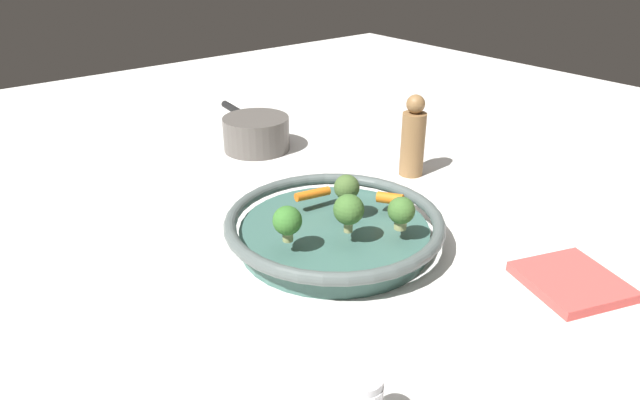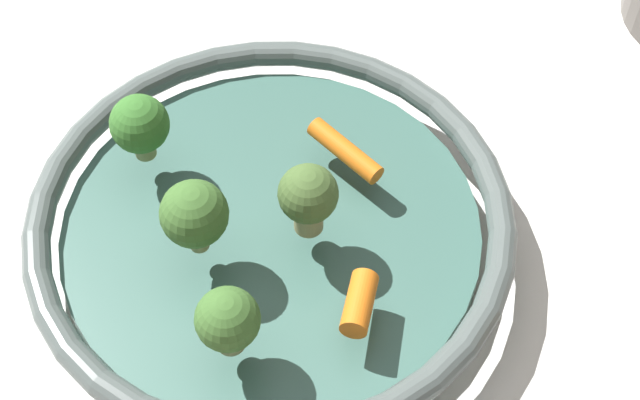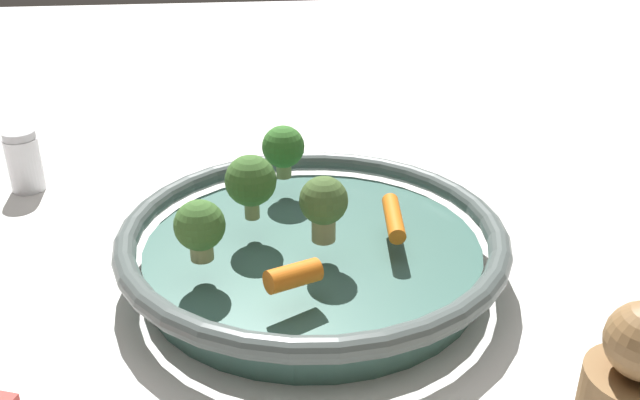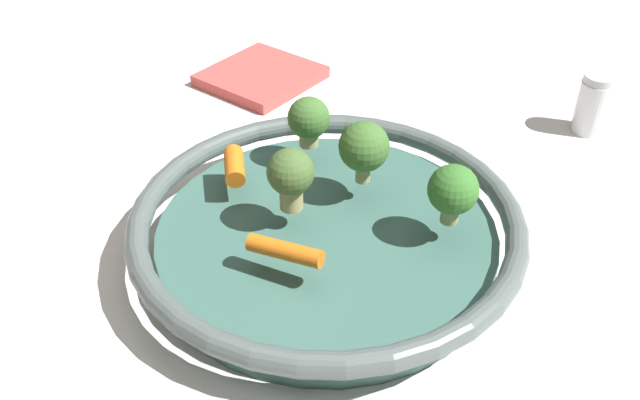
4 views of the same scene
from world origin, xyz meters
name	(u,v)px [view 4 (image 4 of 4)]	position (x,y,z in m)	size (l,w,h in m)	color
ground_plane	(326,256)	(0.00, 0.00, 0.00)	(2.56, 2.56, 0.00)	silver
serving_bowl	(326,232)	(0.00, 0.00, 0.03)	(0.33, 0.33, 0.05)	#3D665B
baby_carrot_left	(234,166)	(0.02, 0.09, 0.06)	(0.02, 0.02, 0.04)	orange
baby_carrot_center	(285,251)	(-0.07, 0.01, 0.06)	(0.01, 0.01, 0.06)	orange
broccoli_floret_mid	(364,147)	(0.05, -0.02, 0.08)	(0.04, 0.04, 0.06)	tan
broccoli_floret_small	(453,191)	(0.02, -0.10, 0.08)	(0.04, 0.04, 0.05)	#9AA666
broccoli_floret_large	(291,175)	(-0.01, 0.03, 0.08)	(0.04, 0.04, 0.05)	tan
broccoli_floret_edge	(309,119)	(0.09, 0.05, 0.08)	(0.04, 0.04, 0.05)	tan
salt_shaker	(594,104)	(0.29, -0.21, 0.03)	(0.04, 0.04, 0.07)	white
dish_towel	(261,76)	(0.28, 0.18, 0.01)	(0.12, 0.12, 0.01)	#D14C47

